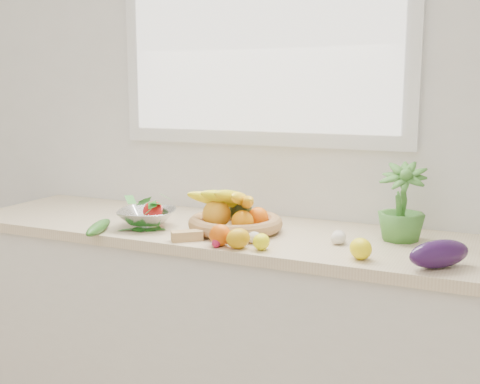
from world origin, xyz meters
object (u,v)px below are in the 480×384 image
at_px(apple, 153,212).
at_px(fruit_basket, 235,218).
at_px(potted_herb, 402,205).
at_px(colander_with_spinach, 147,213).
at_px(cucumber, 98,227).
at_px(eggplant, 439,254).

xyz_separation_m(apple, fruit_basket, (0.36, 0.00, 0.01)).
bearing_deg(apple, potted_herb, 7.45).
distance_m(fruit_basket, colander_with_spinach, 0.35).
xyz_separation_m(apple, cucumber, (-0.09, -0.24, -0.02)).
height_order(eggplant, cucumber, eggplant).
relative_size(potted_herb, fruit_basket, 0.75).
xyz_separation_m(cucumber, fruit_basket, (0.45, 0.24, 0.03)).
relative_size(fruit_basket, colander_with_spinach, 1.47).
bearing_deg(cucumber, potted_herb, 19.38).
xyz_separation_m(apple, eggplant, (1.13, -0.17, 0.00)).
distance_m(apple, potted_herb, 0.98).
height_order(potted_herb, colander_with_spinach, potted_herb).
bearing_deg(apple, cucumber, -109.66).
distance_m(apple, cucumber, 0.26).
distance_m(apple, eggplant, 1.14).
height_order(cucumber, fruit_basket, fruit_basket).
bearing_deg(potted_herb, eggplant, -60.16).
relative_size(apple, colander_with_spinach, 0.31).
height_order(eggplant, colander_with_spinach, colander_with_spinach).
height_order(cucumber, colander_with_spinach, colander_with_spinach).
relative_size(eggplant, cucumber, 0.92).
bearing_deg(cucumber, fruit_basket, 28.39).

